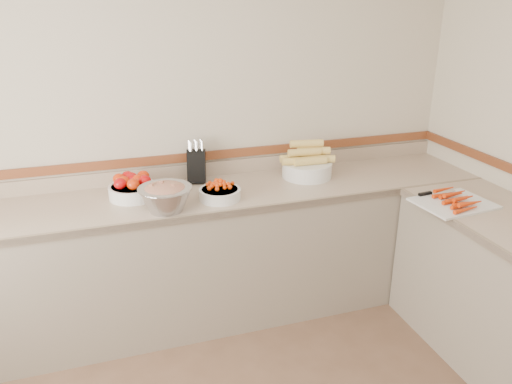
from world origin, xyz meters
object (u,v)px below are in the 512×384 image
object	(u,v)px
knife_block	(196,165)
cherry_tomato_bowl	(220,192)
corn_bowl	(307,165)
tomato_bowl	(132,187)
cutting_board	(454,202)
rhubarb_bowl	(165,196)

from	to	relation	value
knife_block	cherry_tomato_bowl	world-z (taller)	knife_block
corn_bowl	knife_block	bearing A→B (deg)	169.89
tomato_bowl	cutting_board	xyz separation A→B (m)	(1.84, -0.72, -0.05)
knife_block	cutting_board	xyz separation A→B (m)	(1.40, -0.87, -0.10)
knife_block	corn_bowl	xyz separation A→B (m)	(0.75, -0.13, -0.04)
cherry_tomato_bowl	cutting_board	size ratio (longest dim) A/B	0.56
tomato_bowl	rhubarb_bowl	world-z (taller)	rhubarb_bowl
tomato_bowl	corn_bowl	xyz separation A→B (m)	(1.19, 0.02, 0.02)
tomato_bowl	rhubarb_bowl	xyz separation A→B (m)	(0.17, -0.28, 0.02)
cherry_tomato_bowl	cutting_board	distance (m)	1.43
tomato_bowl	cherry_tomato_bowl	size ratio (longest dim) A/B	1.15
cherry_tomato_bowl	cutting_board	xyz separation A→B (m)	(1.33, -0.52, -0.03)
rhubarb_bowl	cutting_board	bearing A→B (deg)	-14.86
tomato_bowl	cherry_tomato_bowl	distance (m)	0.55
knife_block	rhubarb_bowl	xyz separation A→B (m)	(-0.27, -0.43, -0.03)
cherry_tomato_bowl	cutting_board	world-z (taller)	cherry_tomato_bowl
knife_block	cutting_board	bearing A→B (deg)	-31.98
tomato_bowl	rhubarb_bowl	size ratio (longest dim) A/B	0.95
corn_bowl	rhubarb_bowl	bearing A→B (deg)	-163.89
rhubarb_bowl	cutting_board	distance (m)	1.73
corn_bowl	tomato_bowl	bearing A→B (deg)	-179.09
cherry_tomato_bowl	rhubarb_bowl	world-z (taller)	rhubarb_bowl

